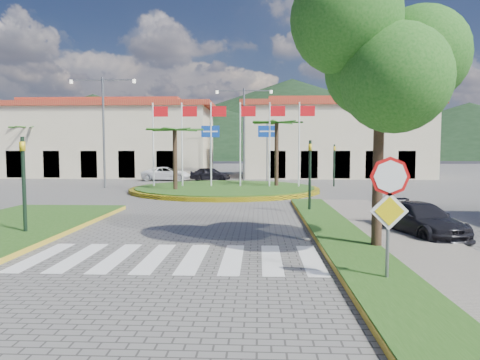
{
  "coord_description": "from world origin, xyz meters",
  "views": [
    {
      "loc": [
        2.26,
        -6.73,
        2.78
      ],
      "look_at": [
        1.62,
        8.0,
        1.74
      ],
      "focal_mm": 32.0,
      "sensor_mm": 36.0,
      "label": 1
    }
  ],
  "objects_px": {
    "roundabout_island": "(225,188)",
    "car_side_right": "(421,219)",
    "deciduous_tree": "(380,60)",
    "white_van": "(167,174)",
    "stop_sign": "(389,199)",
    "car_dark_b": "(316,171)",
    "car_dark_a": "(210,174)"
  },
  "relations": [
    {
      "from": "roundabout_island",
      "to": "car_side_right",
      "type": "height_order",
      "value": "roundabout_island"
    },
    {
      "from": "deciduous_tree",
      "to": "white_van",
      "type": "height_order",
      "value": "deciduous_tree"
    },
    {
      "from": "stop_sign",
      "to": "car_dark_b",
      "type": "xyz_separation_m",
      "value": [
        3.22,
        34.81,
        -1.13
      ]
    },
    {
      "from": "deciduous_tree",
      "to": "car_dark_a",
      "type": "relative_size",
      "value": 1.88
    },
    {
      "from": "deciduous_tree",
      "to": "white_van",
      "type": "relative_size",
      "value": 1.53
    },
    {
      "from": "white_van",
      "to": "car_dark_a",
      "type": "xyz_separation_m",
      "value": [
        3.99,
        -0.05,
        -0.0
      ]
    },
    {
      "from": "stop_sign",
      "to": "white_van",
      "type": "distance_m",
      "value": 31.63
    },
    {
      "from": "white_van",
      "to": "car_side_right",
      "type": "relative_size",
      "value": 1.2
    },
    {
      "from": "roundabout_island",
      "to": "car_side_right",
      "type": "relative_size",
      "value": 3.42
    },
    {
      "from": "white_van",
      "to": "car_dark_a",
      "type": "relative_size",
      "value": 1.23
    },
    {
      "from": "stop_sign",
      "to": "car_side_right",
      "type": "bearing_deg",
      "value": 63.48
    },
    {
      "from": "deciduous_tree",
      "to": "car_dark_b",
      "type": "xyz_separation_m",
      "value": [
        2.62,
        31.77,
        -4.51
      ]
    },
    {
      "from": "roundabout_island",
      "to": "white_van",
      "type": "relative_size",
      "value": 2.85
    },
    {
      "from": "stop_sign",
      "to": "car_dark_b",
      "type": "relative_size",
      "value": 0.66
    },
    {
      "from": "roundabout_island",
      "to": "car_side_right",
      "type": "distance_m",
      "value": 16.62
    },
    {
      "from": "stop_sign",
      "to": "car_side_right",
      "type": "xyz_separation_m",
      "value": [
        2.6,
        5.21,
        -1.25
      ]
    },
    {
      "from": "car_dark_a",
      "to": "car_side_right",
      "type": "bearing_deg",
      "value": -145.39
    },
    {
      "from": "car_dark_a",
      "to": "car_dark_b",
      "type": "distance_m",
      "value": 11.46
    },
    {
      "from": "stop_sign",
      "to": "deciduous_tree",
      "type": "xyz_separation_m",
      "value": [
        0.6,
        3.04,
        3.38
      ]
    },
    {
      "from": "car_dark_b",
      "to": "white_van",
      "type": "bearing_deg",
      "value": 86.55
    },
    {
      "from": "white_van",
      "to": "stop_sign",
      "type": "bearing_deg",
      "value": -162.14
    },
    {
      "from": "deciduous_tree",
      "to": "car_side_right",
      "type": "relative_size",
      "value": 1.83
    },
    {
      "from": "deciduous_tree",
      "to": "white_van",
      "type": "xyz_separation_m",
      "value": [
        -11.58,
        26.6,
        -4.56
      ]
    },
    {
      "from": "car_dark_a",
      "to": "car_side_right",
      "type": "relative_size",
      "value": 0.97
    },
    {
      "from": "deciduous_tree",
      "to": "car_dark_b",
      "type": "bearing_deg",
      "value": 85.29
    },
    {
      "from": "roundabout_island",
      "to": "deciduous_tree",
      "type": "xyz_separation_m",
      "value": [
        5.5,
        -17.0,
        5.0
      ]
    },
    {
      "from": "white_van",
      "to": "car_dark_a",
      "type": "distance_m",
      "value": 3.99
    },
    {
      "from": "roundabout_island",
      "to": "car_side_right",
      "type": "xyz_separation_m",
      "value": [
        7.5,
        -14.83,
        0.37
      ]
    },
    {
      "from": "car_dark_a",
      "to": "roundabout_island",
      "type": "bearing_deg",
      "value": -154.51
    },
    {
      "from": "car_dark_a",
      "to": "car_dark_b",
      "type": "bearing_deg",
      "value": -49.79
    },
    {
      "from": "car_side_right",
      "to": "roundabout_island",
      "type": "bearing_deg",
      "value": 102.59
    },
    {
      "from": "car_dark_b",
      "to": "car_side_right",
      "type": "xyz_separation_m",
      "value": [
        -0.62,
        -29.6,
        -0.12
      ]
    }
  ]
}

